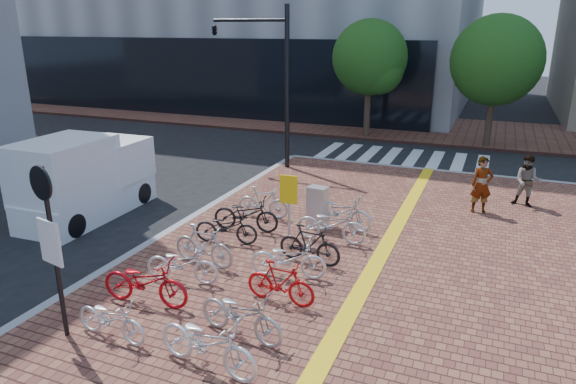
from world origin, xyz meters
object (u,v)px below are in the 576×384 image
at_px(bike_5, 246,214).
at_px(yellow_sign, 289,195).
at_px(bike_6, 263,202).
at_px(traffic_light_pole, 253,57).
at_px(bike_9, 280,283).
at_px(bike_3, 203,245).
at_px(bike_4, 226,227).
at_px(bike_13, 340,211).
at_px(bike_0, 111,318).
at_px(utility_box, 317,207).
at_px(bike_2, 182,263).
at_px(bike_11, 310,245).
at_px(pedestrian_a, 482,185).
at_px(notice_sign, 50,233).
at_px(bike_12, 331,224).
at_px(bike_7, 207,342).
at_px(bike_10, 288,258).
at_px(bike_1, 145,282).
at_px(bike_8, 241,314).
at_px(pedestrian_b, 527,181).

height_order(bike_5, yellow_sign, yellow_sign).
bearing_deg(bike_6, traffic_light_pole, 23.95).
bearing_deg(bike_9, bike_3, 71.04).
height_order(bike_4, bike_13, bike_13).
xyz_separation_m(bike_0, utility_box, (1.68, 6.80, 0.18)).
relative_size(bike_2, traffic_light_pole, 0.27).
distance_m(bike_2, bike_13, 5.09).
bearing_deg(utility_box, traffic_light_pole, 129.72).
bearing_deg(bike_11, bike_6, 49.04).
bearing_deg(pedestrian_a, bike_3, -151.55).
height_order(bike_5, bike_13, bike_13).
height_order(bike_0, notice_sign, notice_sign).
height_order(bike_9, bike_12, bike_12).
height_order(bike_5, bike_7, bike_7).
bearing_deg(bike_7, bike_9, 1.13).
xyz_separation_m(bike_3, traffic_light_pole, (-3.08, 9.23, 3.89)).
bearing_deg(bike_4, bike_9, -143.40).
distance_m(bike_2, bike_9, 2.43).
bearing_deg(bike_10, bike_5, 33.38).
distance_m(bike_5, utility_box, 2.08).
distance_m(bike_1, bike_7, 2.70).
xyz_separation_m(bike_4, traffic_light_pole, (-2.94, 7.85, 3.95)).
bearing_deg(bike_6, bike_1, 174.91).
xyz_separation_m(bike_13, utility_box, (-0.66, -0.10, 0.09)).
height_order(bike_0, bike_11, bike_11).
distance_m(bike_4, yellow_sign, 1.88).
distance_m(bike_3, bike_12, 3.52).
distance_m(bike_0, bike_9, 3.39).
height_order(bike_5, traffic_light_pole, traffic_light_pole).
xyz_separation_m(pedestrian_a, utility_box, (-4.31, -3.05, -0.29)).
bearing_deg(bike_1, bike_6, -6.59).
height_order(bike_3, pedestrian_a, pedestrian_a).
height_order(bike_10, pedestrian_a, pedestrian_a).
relative_size(bike_6, bike_7, 0.80).
relative_size(bike_0, bike_8, 0.87).
distance_m(bike_4, pedestrian_a, 8.03).
relative_size(bike_1, notice_sign, 0.59).
height_order(bike_4, bike_9, bike_9).
height_order(bike_13, yellow_sign, yellow_sign).
relative_size(bike_5, bike_9, 1.23).
bearing_deg(bike_0, bike_6, 4.35).
height_order(bike_1, utility_box, utility_box).
xyz_separation_m(bike_9, traffic_light_pole, (-5.52, 10.19, 3.93)).
bearing_deg(bike_13, bike_7, -173.94).
bearing_deg(traffic_light_pole, pedestrian_b, -8.40).
bearing_deg(bike_8, yellow_sign, 21.06).
bearing_deg(bike_10, yellow_sign, 10.18).
bearing_deg(bike_8, bike_0, 123.07).
relative_size(bike_5, bike_8, 1.03).
height_order(bike_11, bike_12, bike_12).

